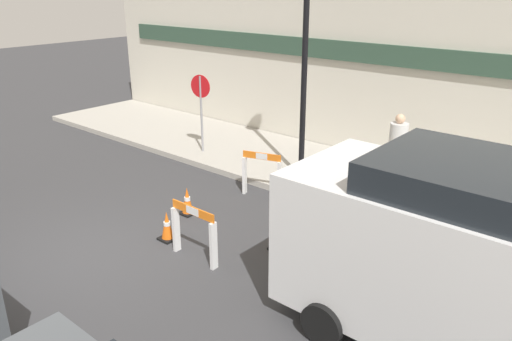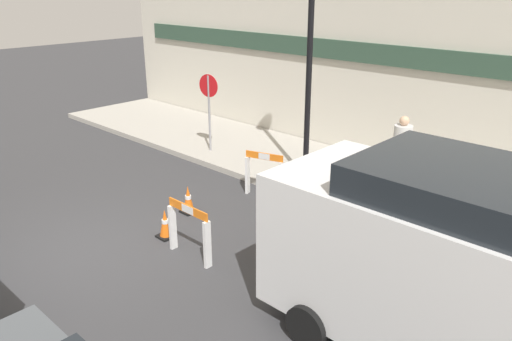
% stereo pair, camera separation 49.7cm
% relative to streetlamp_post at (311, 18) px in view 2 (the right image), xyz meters
% --- Properties ---
extents(ground_plane, '(60.00, 60.00, 0.00)m').
position_rel_streetlamp_post_xyz_m(ground_plane, '(-0.82, -5.37, -3.77)').
color(ground_plane, '#38383A').
extents(sidewalk_slab, '(18.00, 3.35, 0.15)m').
position_rel_streetlamp_post_xyz_m(sidewalk_slab, '(-0.82, 0.80, -3.70)').
color(sidewalk_slab, '#ADA89E').
rests_on(sidewalk_slab, ground_plane).
extents(storefront_facade, '(18.00, 0.22, 5.50)m').
position_rel_streetlamp_post_xyz_m(storefront_facade, '(-0.82, 2.55, -1.02)').
color(storefront_facade, beige).
rests_on(storefront_facade, ground_plane).
extents(streetlamp_post, '(0.44, 0.44, 5.68)m').
position_rel_streetlamp_post_xyz_m(streetlamp_post, '(0.00, 0.00, 0.00)').
color(streetlamp_post, black).
rests_on(streetlamp_post, sidewalk_slab).
extents(stop_sign, '(0.59, 0.12, 2.08)m').
position_rel_streetlamp_post_xyz_m(stop_sign, '(-3.15, -0.16, -2.23)').
color(stop_sign, gray).
rests_on(stop_sign, sidewalk_slab).
extents(barricade_0, '(0.88, 0.39, 1.02)m').
position_rel_streetlamp_post_xyz_m(barricade_0, '(-0.21, -1.20, -3.22)').
color(barricade_0, white).
rests_on(barricade_0, ground_plane).
extents(barricade_1, '(0.98, 0.13, 1.00)m').
position_rel_streetlamp_post_xyz_m(barricade_1, '(0.63, -4.03, -3.22)').
color(barricade_1, white).
rests_on(barricade_1, ground_plane).
extents(traffic_cone_0, '(0.30, 0.30, 0.53)m').
position_rel_streetlamp_post_xyz_m(traffic_cone_0, '(0.84, -1.50, -3.52)').
color(traffic_cone_0, black).
rests_on(traffic_cone_0, ground_plane).
extents(traffic_cone_1, '(0.30, 0.30, 0.68)m').
position_rel_streetlamp_post_xyz_m(traffic_cone_1, '(1.53, -2.83, -3.44)').
color(traffic_cone_1, black).
rests_on(traffic_cone_1, ground_plane).
extents(traffic_cone_2, '(0.30, 0.30, 0.59)m').
position_rel_streetlamp_post_xyz_m(traffic_cone_2, '(-0.79, -2.89, -3.49)').
color(traffic_cone_2, black).
rests_on(traffic_cone_2, ground_plane).
extents(traffic_cone_3, '(0.30, 0.30, 0.51)m').
position_rel_streetlamp_post_xyz_m(traffic_cone_3, '(1.77, -2.37, -3.53)').
color(traffic_cone_3, black).
rests_on(traffic_cone_3, ground_plane).
extents(traffic_cone_4, '(0.30, 0.30, 0.56)m').
position_rel_streetlamp_post_xyz_m(traffic_cone_4, '(-0.27, -3.87, -3.50)').
color(traffic_cone_4, black).
rests_on(traffic_cone_4, ground_plane).
extents(person_worker, '(0.53, 0.53, 1.72)m').
position_rel_streetlamp_post_xyz_m(person_worker, '(1.95, -1.18, -2.85)').
color(person_worker, '#33333D').
rests_on(person_worker, ground_plane).
extents(person_pedestrian, '(0.44, 0.44, 1.79)m').
position_rel_streetlamp_post_xyz_m(person_pedestrian, '(2.12, 0.47, -2.67)').
color(person_pedestrian, '#33333D').
rests_on(person_pedestrian, sidewalk_slab).
extents(work_van, '(4.82, 2.20, 2.57)m').
position_rel_streetlamp_post_xyz_m(work_van, '(4.97, -3.40, -2.38)').
color(work_van, white).
rests_on(work_van, ground_plane).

